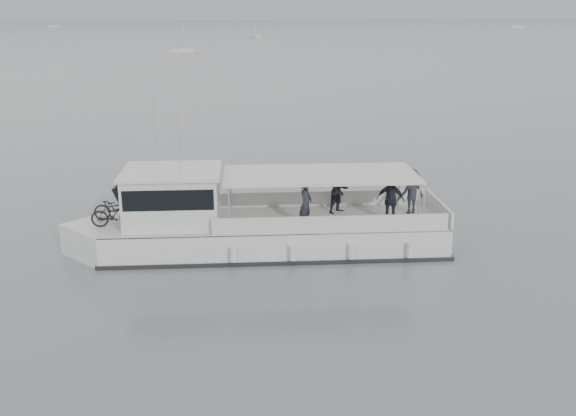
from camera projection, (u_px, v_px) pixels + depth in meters
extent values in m
plane|color=#515A60|center=(150.00, 271.00, 22.59)|extent=(1400.00, 1400.00, 0.00)
cube|color=#939EA8|center=(104.00, 3.00, 533.93)|extent=(1400.00, 90.00, 28.00)
cube|color=silver|center=(275.00, 237.00, 24.60)|extent=(13.17, 5.87, 1.38)
cube|color=silver|center=(107.00, 241.00, 24.18)|extent=(3.39, 3.39, 1.38)
cube|color=beige|center=(275.00, 220.00, 24.39)|extent=(13.17, 5.87, 0.06)
cube|color=black|center=(276.00, 247.00, 24.72)|extent=(13.40, 6.03, 0.19)
cube|color=silver|center=(320.00, 199.00, 25.98)|extent=(8.35, 1.79, 0.64)
cube|color=silver|center=(331.00, 225.00, 22.87)|extent=(8.35, 1.79, 0.64)
cube|color=silver|center=(439.00, 208.00, 24.71)|extent=(0.78, 3.35, 0.64)
cube|color=silver|center=(173.00, 198.00, 23.86)|extent=(3.90, 3.49, 1.91)
cube|color=black|center=(128.00, 194.00, 23.70)|extent=(1.11, 2.72, 1.23)
cube|color=black|center=(172.00, 189.00, 23.76)|extent=(3.70, 3.49, 0.74)
cube|color=silver|center=(171.00, 171.00, 23.56)|extent=(4.15, 3.74, 0.11)
cube|color=silver|center=(320.00, 174.00, 23.98)|extent=(7.71, 4.56, 0.08)
cylinder|color=silver|center=(229.00, 211.00, 22.61)|extent=(0.08, 0.08, 1.75)
cylinder|color=silver|center=(231.00, 188.00, 25.44)|extent=(0.08, 0.08, 1.75)
cylinder|color=silver|center=(419.00, 207.00, 23.05)|extent=(0.08, 0.08, 1.75)
cylinder|color=silver|center=(399.00, 185.00, 25.88)|extent=(0.08, 0.08, 1.75)
cylinder|color=silver|center=(155.00, 130.00, 24.02)|extent=(0.04, 0.04, 2.76)
cylinder|color=silver|center=(179.00, 144.00, 22.53)|extent=(0.04, 0.04, 2.34)
cylinder|color=silver|center=(233.00, 254.00, 22.70)|extent=(0.30, 0.30, 0.53)
cylinder|color=silver|center=(293.00, 253.00, 22.84)|extent=(0.30, 0.30, 0.53)
cylinder|color=silver|center=(352.00, 251.00, 22.98)|extent=(0.30, 0.30, 0.53)
cylinder|color=silver|center=(410.00, 250.00, 23.12)|extent=(0.30, 0.30, 0.53)
imported|color=black|center=(118.00, 208.00, 24.27)|extent=(1.91, 0.98, 0.96)
imported|color=black|center=(114.00, 214.00, 23.45)|extent=(1.74, 0.80, 1.01)
imported|color=#262933|center=(306.00, 204.00, 23.29)|extent=(0.74, 0.77, 1.78)
imported|color=#262933|center=(339.00, 191.00, 25.00)|extent=(1.07, 0.98, 1.78)
imported|color=#262933|center=(390.00, 200.00, 23.80)|extent=(1.11, 0.94, 1.78)
imported|color=#262933|center=(411.00, 192.00, 24.88)|extent=(1.24, 0.83, 1.78)
cube|color=silver|center=(184.00, 51.00, 136.07)|extent=(5.67, 3.67, 0.75)
cube|color=silver|center=(184.00, 50.00, 135.97)|extent=(2.33, 2.13, 0.45)
cylinder|color=silver|center=(183.00, 35.00, 135.10)|extent=(0.08, 0.08, 5.96)
cube|color=silver|center=(55.00, 26.00, 328.84)|extent=(5.79, 6.23, 0.75)
cube|color=silver|center=(54.00, 26.00, 328.75)|extent=(2.85, 2.89, 0.45)
cylinder|color=silver|center=(54.00, 19.00, 327.70)|extent=(0.08, 0.08, 7.10)
cube|color=silver|center=(517.00, 27.00, 318.48)|extent=(7.32, 3.89, 0.75)
cube|color=silver|center=(517.00, 26.00, 318.39)|extent=(2.85, 2.50, 0.45)
cylinder|color=silver|center=(518.00, 18.00, 317.25)|extent=(0.08, 0.08, 7.69)
cube|color=silver|center=(255.00, 37.00, 204.31)|extent=(3.01, 5.59, 0.75)
cube|color=silver|center=(255.00, 36.00, 204.22)|extent=(1.92, 2.18, 0.45)
cylinder|color=silver|center=(255.00, 27.00, 203.35)|extent=(0.08, 0.08, 5.87)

